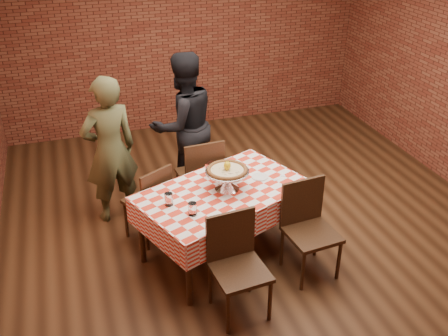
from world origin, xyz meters
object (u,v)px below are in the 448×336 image
at_px(chair_near_left, 240,270).
at_px(diner_black, 184,125).
at_px(chair_near_right, 312,232).
at_px(water_glass_left, 192,209).
at_px(pizza_stand, 227,180).
at_px(condiment_caddy, 211,169).
at_px(chair_far_right, 199,173).
at_px(pizza, 227,170).
at_px(water_glass_right, 169,199).
at_px(table, 223,222).
at_px(diner_olive, 110,150).
at_px(chair_far_left, 147,202).

distance_m(chair_near_left, diner_black, 2.27).
bearing_deg(chair_near_right, water_glass_left, 162.60).
relative_size(pizza_stand, condiment_caddy, 3.08).
distance_m(pizza_stand, chair_far_right, 0.95).
bearing_deg(chair_far_right, chair_near_right, 112.73).
xyz_separation_m(pizza, water_glass_right, (-0.61, -0.12, -0.14)).
distance_m(table, diner_black, 1.47).
xyz_separation_m(chair_far_right, diner_olive, (-0.96, 0.15, 0.37)).
height_order(chair_near_left, diner_olive, diner_olive).
relative_size(chair_far_right, diner_olive, 0.56).
relative_size(water_glass_right, chair_far_left, 0.14).
distance_m(pizza, chair_far_left, 1.02).
xyz_separation_m(water_glass_right, chair_far_right, (0.56, 0.99, -0.35)).
relative_size(table, water_glass_right, 13.06).
xyz_separation_m(chair_near_left, diner_olive, (-0.84, 1.89, 0.38)).
bearing_deg(pizza_stand, condiment_caddy, 103.96).
height_order(pizza, chair_far_right, pizza).
distance_m(pizza_stand, chair_near_left, 0.97).
relative_size(water_glass_left, chair_far_left, 0.14).
height_order(table, chair_far_right, chair_far_right).
height_order(pizza, chair_near_right, pizza).
xyz_separation_m(pizza_stand, water_glass_right, (-0.61, -0.12, -0.04)).
bearing_deg(chair_near_left, diner_black, 82.93).
relative_size(pizza, diner_olive, 0.23).
relative_size(chair_near_right, diner_black, 0.53).
distance_m(chair_near_left, chair_far_left, 1.48).
xyz_separation_m(pizza, condiment_caddy, (-0.07, 0.30, -0.13)).
bearing_deg(chair_near_right, chair_near_left, -165.69).
bearing_deg(pizza_stand, diner_olive, 134.99).
relative_size(pizza, water_glass_left, 3.21).
height_order(water_glass_left, diner_olive, diner_olive).
bearing_deg(chair_far_left, condiment_caddy, 133.82).
distance_m(pizza, diner_olive, 1.44).
xyz_separation_m(table, chair_far_left, (-0.68, 0.52, 0.07)).
height_order(chair_near_left, chair_far_right, chair_far_right).
relative_size(chair_near_left, diner_black, 0.53).
height_order(pizza_stand, diner_black, diner_black).
height_order(table, condiment_caddy, condiment_caddy).
height_order(chair_near_left, diner_black, diner_black).
bearing_deg(chair_far_left, water_glass_right, 71.46).
height_order(pizza_stand, chair_far_left, pizza_stand).
relative_size(pizza_stand, chair_far_left, 0.50).
xyz_separation_m(table, chair_near_right, (0.71, -0.55, 0.10)).
xyz_separation_m(table, water_glass_left, (-0.39, -0.33, 0.44)).
bearing_deg(condiment_caddy, table, -128.32).
height_order(water_glass_left, condiment_caddy, condiment_caddy).
distance_m(table, chair_far_left, 0.85).
bearing_deg(diner_black, chair_near_left, 72.02).
bearing_deg(chair_near_right, diner_olive, 130.84).
bearing_deg(table, diner_olive, 132.98).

